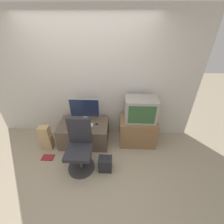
# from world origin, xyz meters

# --- Properties ---
(ground_plane) EXTENTS (12.00, 12.00, 0.00)m
(ground_plane) POSITION_xyz_m (0.00, 0.00, 0.00)
(ground_plane) COLOR tan
(wall_back) EXTENTS (4.40, 0.05, 2.60)m
(wall_back) POSITION_xyz_m (0.00, 1.32, 1.30)
(wall_back) COLOR beige
(wall_back) RESTS_ON ground_plane
(desk) EXTENTS (1.03, 0.63, 0.49)m
(desk) POSITION_xyz_m (-0.15, 0.92, 0.25)
(desk) COLOR brown
(desk) RESTS_ON ground_plane
(side_stand) EXTENTS (0.76, 0.53, 0.59)m
(side_stand) POSITION_xyz_m (1.01, 0.99, 0.29)
(side_stand) COLOR olive
(side_stand) RESTS_ON ground_plane
(main_monitor) EXTENTS (0.63, 0.17, 0.52)m
(main_monitor) POSITION_xyz_m (-0.11, 1.05, 0.77)
(main_monitor) COLOR #B2B2B7
(main_monitor) RESTS_ON desk
(keyboard) EXTENTS (0.35, 0.12, 0.01)m
(keyboard) POSITION_xyz_m (-0.10, 0.88, 0.50)
(keyboard) COLOR silver
(keyboard) RESTS_ON desk
(mouse) EXTENTS (0.05, 0.04, 0.03)m
(mouse) POSITION_xyz_m (0.14, 0.91, 0.51)
(mouse) COLOR black
(mouse) RESTS_ON desk
(crt_tv) EXTENTS (0.63, 0.41, 0.49)m
(crt_tv) POSITION_xyz_m (1.03, 0.99, 0.84)
(crt_tv) COLOR gray
(crt_tv) RESTS_ON side_stand
(office_chair) EXTENTS (0.49, 0.49, 0.99)m
(office_chair) POSITION_xyz_m (-0.08, 0.29, 0.43)
(office_chair) COLOR #333333
(office_chair) RESTS_ON ground_plane
(cardboard_box_lower) EXTENTS (0.22, 0.17, 0.32)m
(cardboard_box_lower) POSITION_xyz_m (-0.90, 0.70, 0.16)
(cardboard_box_lower) COLOR tan
(cardboard_box_lower) RESTS_ON ground_plane
(cardboard_box_upper) EXTENTS (0.20, 0.15, 0.24)m
(cardboard_box_upper) POSITION_xyz_m (-0.90, 0.70, 0.44)
(cardboard_box_upper) COLOR tan
(cardboard_box_upper) RESTS_ON cardboard_box_lower
(handbag) EXTENTS (0.24, 0.19, 0.38)m
(handbag) POSITION_xyz_m (0.37, 0.20, 0.15)
(handbag) COLOR #232328
(handbag) RESTS_ON ground_plane
(book) EXTENTS (0.23, 0.14, 0.02)m
(book) POSITION_xyz_m (-0.81, 0.42, 0.01)
(book) COLOR maroon
(book) RESTS_ON ground_plane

